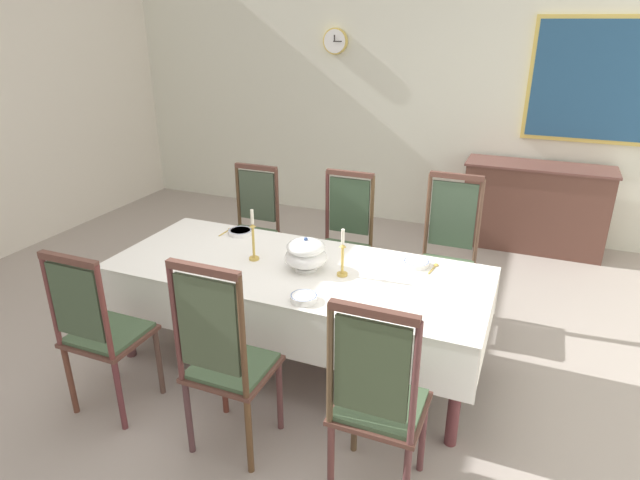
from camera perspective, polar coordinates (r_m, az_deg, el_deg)
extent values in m
cube|color=#9F948B|center=(3.98, -2.29, -12.80)|extent=(7.09, 6.18, 0.04)
cube|color=silver|center=(6.25, 10.06, 17.17)|extent=(7.09, 0.08, 3.47)
cylinder|color=#523234|center=(4.07, -19.92, -7.26)|extent=(0.07, 0.07, 0.70)
cylinder|color=brown|center=(3.19, 14.17, -15.47)|extent=(0.07, 0.07, 0.70)
cylinder|color=#522F21|center=(4.62, -13.31, -2.80)|extent=(0.07, 0.07, 0.70)
cylinder|color=#53302F|center=(3.87, 16.15, -8.36)|extent=(0.07, 0.07, 0.70)
cube|color=brown|center=(3.63, -2.45, -3.95)|extent=(2.38, 0.90, 0.08)
cube|color=brown|center=(3.60, -2.47, -3.17)|extent=(2.50, 1.02, 0.03)
cube|color=white|center=(3.60, -2.47, -2.92)|extent=(2.52, 1.04, 0.00)
cube|color=white|center=(3.28, -6.20, -9.23)|extent=(2.52, 0.00, 0.35)
cube|color=white|center=(4.10, 0.56, -2.32)|extent=(2.52, 0.00, 0.35)
cube|color=white|center=(4.31, -17.76, -2.17)|extent=(0.00, 1.04, 0.35)
cube|color=white|center=(3.41, 17.33, -8.94)|extent=(0.00, 1.04, 0.35)
cylinder|color=brown|center=(3.91, -21.12, -10.69)|extent=(0.04, 0.04, 0.48)
cylinder|color=brown|center=(3.68, -16.67, -12.23)|extent=(0.04, 0.04, 0.48)
cylinder|color=brown|center=(3.71, -24.92, -13.28)|extent=(0.04, 0.04, 0.48)
cylinder|color=#5A2A2E|center=(3.47, -20.44, -15.15)|extent=(0.04, 0.04, 0.48)
cube|color=brown|center=(3.55, -21.36, -9.44)|extent=(0.44, 0.42, 0.03)
cube|color=#3F5439|center=(3.54, -21.42, -9.11)|extent=(0.40, 0.38, 0.02)
cylinder|color=brown|center=(3.43, -26.59, -5.74)|extent=(0.03, 0.03, 0.58)
cylinder|color=brown|center=(3.17, -21.83, -7.26)|extent=(0.03, 0.03, 0.58)
cube|color=#3E5039|center=(3.28, -24.39, -6.03)|extent=(0.34, 0.02, 0.44)
cube|color=brown|center=(3.18, -25.13, -1.89)|extent=(0.40, 0.04, 0.04)
cylinder|color=#533624|center=(4.63, -6.47, -3.82)|extent=(0.04, 0.04, 0.48)
cylinder|color=brown|center=(4.81, -10.46, -3.01)|extent=(0.04, 0.04, 0.48)
cylinder|color=brown|center=(4.91, -4.47, -2.11)|extent=(0.04, 0.04, 0.48)
cylinder|color=#51382D|center=(5.08, -8.30, -1.41)|extent=(0.04, 0.04, 0.48)
cube|color=brown|center=(4.75, -7.58, 0.20)|extent=(0.44, 0.42, 0.03)
cube|color=#3F5439|center=(4.74, -7.60, 0.47)|extent=(0.40, 0.38, 0.02)
cylinder|color=#4F3026|center=(4.72, -4.56, 4.06)|extent=(0.03, 0.03, 0.58)
cylinder|color=#4F3823|center=(4.90, -8.65, 4.57)|extent=(0.03, 0.03, 0.58)
cube|color=#424F3E|center=(4.79, -6.66, 4.65)|extent=(0.34, 0.02, 0.44)
cube|color=brown|center=(4.72, -6.80, 7.66)|extent=(0.40, 0.04, 0.04)
cylinder|color=#5D2B21|center=(3.43, -10.16, -14.33)|extent=(0.04, 0.04, 0.48)
cylinder|color=brown|center=(3.28, -4.29, -16.04)|extent=(0.04, 0.04, 0.48)
cylinder|color=#4D3134|center=(3.21, -13.72, -17.74)|extent=(0.04, 0.04, 0.48)
cylinder|color=brown|center=(3.04, -7.51, -19.87)|extent=(0.04, 0.04, 0.48)
cube|color=brown|center=(3.08, -9.22, -13.30)|extent=(0.44, 0.42, 0.03)
cube|color=#3F5439|center=(3.07, -9.25, -12.93)|extent=(0.40, 0.38, 0.02)
cylinder|color=#562C2B|center=(2.86, -15.03, -8.51)|extent=(0.03, 0.03, 0.68)
cylinder|color=#503521|center=(2.66, -8.18, -10.38)|extent=(0.03, 0.03, 0.68)
cube|color=#45533B|center=(2.74, -11.79, -8.83)|extent=(0.34, 0.02, 0.51)
cube|color=brown|center=(2.60, -12.31, -3.06)|extent=(0.40, 0.04, 0.04)
cylinder|color=#4F2E22|center=(4.31, 3.68, -5.77)|extent=(0.04, 0.04, 0.48)
cylinder|color=brown|center=(4.43, -0.98, -4.90)|extent=(0.04, 0.04, 0.48)
cylinder|color=brown|center=(4.62, 5.14, -3.81)|extent=(0.04, 0.04, 0.48)
cylinder|color=brown|center=(4.73, 0.75, -3.04)|extent=(0.04, 0.04, 0.48)
cube|color=brown|center=(4.41, 2.19, -1.42)|extent=(0.44, 0.42, 0.03)
cube|color=#3F5439|center=(4.40, 2.20, -1.13)|extent=(0.40, 0.38, 0.02)
cylinder|color=#4D3721|center=(4.40, 5.50, 2.91)|extent=(0.03, 0.03, 0.61)
cylinder|color=#552B28|center=(4.53, 0.78, 3.55)|extent=(0.03, 0.03, 0.61)
cube|color=#374D37|center=(4.45, 3.11, 3.61)|extent=(0.34, 0.02, 0.47)
cube|color=brown|center=(4.37, 3.19, 7.03)|extent=(0.40, 0.04, 0.04)
cylinder|color=brown|center=(3.14, 3.68, -18.07)|extent=(0.04, 0.04, 0.48)
cylinder|color=brown|center=(3.07, 10.81, -19.57)|extent=(0.04, 0.04, 0.48)
cylinder|color=brown|center=(2.89, 1.16, -22.39)|extent=(0.04, 0.04, 0.48)
cube|color=brown|center=(2.80, 6.40, -17.26)|extent=(0.44, 0.42, 0.03)
cube|color=#3F5439|center=(2.79, 6.42, -16.87)|extent=(0.40, 0.38, 0.02)
cylinder|color=#4F3B27|center=(2.51, 1.07, -13.07)|extent=(0.03, 0.03, 0.63)
cylinder|color=brown|center=(2.42, 9.99, -14.94)|extent=(0.03, 0.03, 0.63)
cube|color=#404E35|center=(2.44, 5.46, -13.43)|extent=(0.34, 0.02, 0.48)
cube|color=brown|center=(2.28, 5.72, -7.64)|extent=(0.40, 0.04, 0.04)
cylinder|color=brown|center=(4.16, 14.82, -7.70)|extent=(0.04, 0.04, 0.48)
cylinder|color=brown|center=(4.21, 9.68, -6.84)|extent=(0.04, 0.04, 0.48)
cylinder|color=#5A2E25|center=(4.47, 15.52, -5.51)|extent=(0.04, 0.04, 0.48)
cylinder|color=brown|center=(4.52, 10.75, -4.75)|extent=(0.04, 0.04, 0.48)
cube|color=brown|center=(4.22, 12.98, -3.16)|extent=(0.44, 0.42, 0.03)
cube|color=#3F5439|center=(4.21, 13.01, -2.86)|extent=(0.40, 0.38, 0.02)
cylinder|color=brown|center=(4.24, 16.44, 1.78)|extent=(0.03, 0.03, 0.68)
cylinder|color=brown|center=(4.29, 11.29, 2.52)|extent=(0.03, 0.03, 0.68)
cube|color=#3D513D|center=(4.25, 13.89, 2.59)|extent=(0.34, 0.02, 0.52)
cube|color=brown|center=(4.16, 14.28, 6.56)|extent=(0.40, 0.04, 0.04)
cylinder|color=white|center=(3.57, -1.49, -2.93)|extent=(0.16, 0.16, 0.02)
ellipsoid|color=white|center=(3.54, -1.50, -1.85)|extent=(0.28, 0.28, 0.13)
ellipsoid|color=white|center=(3.51, -1.52, -0.75)|extent=(0.25, 0.25, 0.10)
sphere|color=#344E88|center=(3.48, -1.52, 0.07)|extent=(0.03, 0.03, 0.03)
cylinder|color=gold|center=(3.73, -6.98, -1.95)|extent=(0.07, 0.07, 0.02)
cylinder|color=gold|center=(3.68, -7.07, -0.21)|extent=(0.02, 0.02, 0.23)
cone|color=gold|center=(3.64, -7.16, 1.55)|extent=(0.04, 0.04, 0.02)
cylinder|color=silver|center=(3.61, -7.21, 2.44)|extent=(0.02, 0.02, 0.10)
cylinder|color=gold|center=(3.48, 2.36, -3.64)|extent=(0.07, 0.07, 0.02)
cylinder|color=gold|center=(3.44, 2.39, -2.12)|extent=(0.02, 0.02, 0.19)
cone|color=gold|center=(3.40, 2.42, -0.59)|extent=(0.04, 0.04, 0.02)
cylinder|color=silver|center=(3.37, 2.43, 0.35)|extent=(0.02, 0.02, 0.10)
cylinder|color=white|center=(4.18, -8.42, 0.84)|extent=(0.19, 0.19, 0.03)
cylinder|color=white|center=(4.17, -8.42, 0.90)|extent=(0.15, 0.15, 0.02)
torus|color=#344E88|center=(4.17, -8.43, 1.01)|extent=(0.18, 0.18, 0.01)
cylinder|color=white|center=(3.67, 10.16, -2.44)|extent=(0.17, 0.17, 0.03)
cylinder|color=white|center=(3.66, 10.17, -2.37)|extent=(0.14, 0.14, 0.02)
torus|color=#344E88|center=(3.66, 10.18, -2.25)|extent=(0.17, 0.17, 0.01)
cylinder|color=white|center=(3.17, -1.73, -6.16)|extent=(0.16, 0.16, 0.04)
cylinder|color=white|center=(3.17, -1.73, -6.07)|extent=(0.13, 0.13, 0.03)
torus|color=#344E88|center=(3.16, -1.74, -5.90)|extent=(0.16, 0.16, 0.01)
cube|color=gold|center=(4.22, -10.11, 0.75)|extent=(0.01, 0.14, 0.00)
ellipsoid|color=gold|center=(4.28, -9.49, 1.16)|extent=(0.03, 0.05, 0.01)
cube|color=gold|center=(3.62, 11.76, -3.11)|extent=(0.03, 0.14, 0.00)
ellipsoid|color=gold|center=(3.69, 12.18, -2.58)|extent=(0.03, 0.05, 0.01)
cube|color=brown|center=(6.04, 21.67, 3.13)|extent=(1.40, 0.44, 0.88)
cube|color=brown|center=(5.92, 22.29, 7.25)|extent=(1.44, 0.48, 0.02)
cube|color=brown|center=(6.26, 24.93, 3.27)|extent=(0.59, 0.01, 0.70)
cube|color=#4C3333|center=(6.26, 18.58, 4.21)|extent=(0.59, 0.01, 0.70)
cylinder|color=#D1B251|center=(6.43, 1.64, 20.29)|extent=(0.28, 0.05, 0.28)
cylinder|color=white|center=(6.40, 1.54, 20.28)|extent=(0.25, 0.01, 0.25)
cube|color=black|center=(6.40, 1.53, 20.57)|extent=(0.01, 0.00, 0.07)
cube|color=black|center=(6.39, 1.87, 20.27)|extent=(0.10, 0.00, 0.01)
cube|color=#D1B251|center=(6.05, 27.10, 14.77)|extent=(1.22, 0.04, 1.19)
cube|color=navy|center=(6.03, 27.11, 14.74)|extent=(1.14, 0.01, 1.11)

